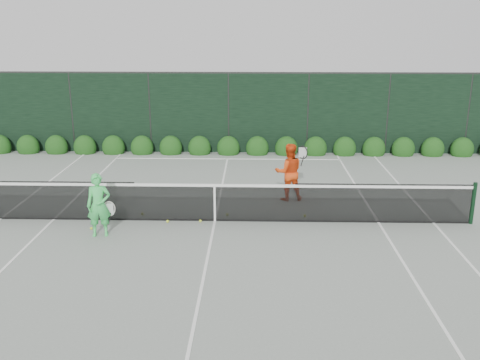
{
  "coord_description": "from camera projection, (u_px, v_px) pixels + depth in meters",
  "views": [
    {
      "loc": [
        0.98,
        -12.64,
        4.83
      ],
      "look_at": [
        0.63,
        0.3,
        1.0
      ],
      "focal_mm": 40.0,
      "sensor_mm": 36.0,
      "label": 1
    }
  ],
  "objects": [
    {
      "name": "player_woman",
      "position": [
        99.0,
        205.0,
        12.4
      ],
      "size": [
        0.65,
        0.46,
        1.5
      ],
      "rotation": [
        0.0,
        0.0,
        0.2
      ],
      "color": "#3FD760",
      "rests_on": "ground"
    },
    {
      "name": "windscreen_fence",
      "position": [
        204.0,
        198.0,
        10.48
      ],
      "size": [
        32.0,
        21.07,
        3.06
      ],
      "color": "black",
      "rests_on": "ground"
    },
    {
      "name": "court_lines",
      "position": [
        215.0,
        221.0,
        13.51
      ],
      "size": [
        11.03,
        23.83,
        0.01
      ],
      "color": "white",
      "rests_on": "ground"
    },
    {
      "name": "tennis_balls",
      "position": [
        190.0,
        219.0,
        13.56
      ],
      "size": [
        5.32,
        1.13,
        0.07
      ],
      "color": "#D0E132",
      "rests_on": "ground"
    },
    {
      "name": "hedge_row",
      "position": [
        228.0,
        148.0,
        20.3
      ],
      "size": [
        31.66,
        0.65,
        0.94
      ],
      "color": "black",
      "rests_on": "ground"
    },
    {
      "name": "tennis_net",
      "position": [
        214.0,
        201.0,
        13.36
      ],
      "size": [
        12.9,
        0.1,
        1.07
      ],
      "color": "#10311A",
      "rests_on": "ground"
    },
    {
      "name": "player_man",
      "position": [
        289.0,
        172.0,
        14.92
      ],
      "size": [
        0.91,
        0.71,
        1.62
      ],
      "rotation": [
        0.0,
        0.0,
        3.27
      ],
      "color": "#E34513",
      "rests_on": "ground"
    },
    {
      "name": "ground",
      "position": [
        215.0,
        221.0,
        13.51
      ],
      "size": [
        80.0,
        80.0,
        0.0
      ],
      "primitive_type": "plane",
      "color": "gray",
      "rests_on": "ground"
    }
  ]
}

